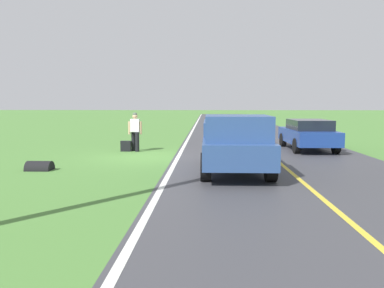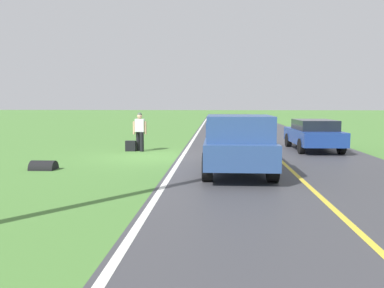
{
  "view_description": "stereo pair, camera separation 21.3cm",
  "coord_description": "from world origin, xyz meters",
  "px_view_note": "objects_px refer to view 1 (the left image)",
  "views": [
    {
      "loc": [
        -2.4,
        15.88,
        2.19
      ],
      "look_at": [
        -2.04,
        6.65,
        1.24
      ],
      "focal_mm": 37.59,
      "sensor_mm": 36.0,
      "label": 1
    },
    {
      "loc": [
        -2.61,
        15.87,
        2.19
      ],
      "look_at": [
        -2.04,
        6.65,
        1.24
      ],
      "focal_mm": 37.59,
      "sensor_mm": 36.0,
      "label": 2
    }
  ],
  "objects_px": {
    "hitchhiker_walking": "(135,130)",
    "sedan_near_oncoming": "(308,134)",
    "suitcase_carried": "(126,146)",
    "pickup_truck_passing": "(235,142)"
  },
  "relations": [
    {
      "from": "suitcase_carried",
      "to": "hitchhiker_walking",
      "type": "bearing_deg",
      "value": 100.86
    },
    {
      "from": "suitcase_carried",
      "to": "sedan_near_oncoming",
      "type": "height_order",
      "value": "sedan_near_oncoming"
    },
    {
      "from": "suitcase_carried",
      "to": "pickup_truck_passing",
      "type": "distance_m",
      "value": 7.01
    },
    {
      "from": "pickup_truck_passing",
      "to": "sedan_near_oncoming",
      "type": "relative_size",
      "value": 1.22
    },
    {
      "from": "hitchhiker_walking",
      "to": "pickup_truck_passing",
      "type": "height_order",
      "value": "pickup_truck_passing"
    },
    {
      "from": "suitcase_carried",
      "to": "sedan_near_oncoming",
      "type": "distance_m",
      "value": 8.39
    },
    {
      "from": "sedan_near_oncoming",
      "to": "suitcase_carried",
      "type": "bearing_deg",
      "value": 6.16
    },
    {
      "from": "suitcase_carried",
      "to": "sedan_near_oncoming",
      "type": "xyz_separation_m",
      "value": [
        -8.32,
        -0.9,
        0.52
      ]
    },
    {
      "from": "hitchhiker_walking",
      "to": "sedan_near_oncoming",
      "type": "bearing_deg",
      "value": -174.06
    },
    {
      "from": "hitchhiker_walking",
      "to": "sedan_near_oncoming",
      "type": "distance_m",
      "value": 7.95
    }
  ]
}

